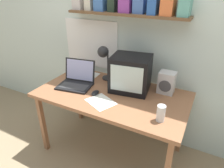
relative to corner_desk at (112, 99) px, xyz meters
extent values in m
plane|color=#9A8364|center=(0.00, 0.00, -0.68)|extent=(12.00, 12.00, 0.00)
cube|color=silver|center=(0.00, 0.47, 0.62)|extent=(5.60, 0.06, 2.60)
cube|color=white|center=(-0.51, 0.43, 0.39)|extent=(0.70, 0.01, 0.55)
cube|color=brown|center=(-0.04, 0.35, 0.76)|extent=(1.24, 0.18, 0.02)
cube|color=beige|center=(-0.45, 0.38, 0.88)|extent=(0.08, 0.13, 0.21)
cube|color=#3D6AB4|center=(-0.32, 0.37, 0.88)|extent=(0.11, 0.14, 0.21)
cube|color=#212F24|center=(-0.18, 0.38, 0.85)|extent=(0.08, 0.12, 0.16)
cube|color=#893A94|center=(-0.04, 0.37, 0.87)|extent=(0.11, 0.14, 0.19)
cube|color=#4264AC|center=(0.10, 0.38, 0.89)|extent=(0.10, 0.13, 0.24)
cube|color=#2C59A8|center=(0.24, 0.36, 0.87)|extent=(0.08, 0.16, 0.20)
cube|color=orange|center=(0.37, 0.36, 0.87)|extent=(0.11, 0.16, 0.19)
cube|color=#5EA69B|center=(0.51, 0.36, 0.86)|extent=(0.09, 0.15, 0.17)
cube|color=#945F3F|center=(0.00, 0.00, 0.05)|extent=(1.47, 0.79, 0.03)
cube|color=#945F3F|center=(-0.67, -0.33, -0.32)|extent=(0.04, 0.05, 0.71)
cube|color=#945F3F|center=(-0.67, 0.33, -0.32)|extent=(0.04, 0.05, 0.71)
cube|color=#945F3F|center=(0.67, 0.33, -0.32)|extent=(0.04, 0.05, 0.71)
cube|color=black|center=(0.12, 0.16, 0.24)|extent=(0.41, 0.37, 0.35)
cube|color=silver|center=(0.15, 0.00, 0.25)|extent=(0.30, 0.05, 0.25)
cube|color=black|center=(-0.40, -0.07, 0.07)|extent=(0.38, 0.29, 0.02)
cube|color=#38383A|center=(-0.40, -0.08, 0.08)|extent=(0.31, 0.18, 0.00)
cube|color=black|center=(-0.43, 0.07, 0.20)|extent=(0.34, 0.11, 0.23)
cube|color=#B6BAF0|center=(-0.43, 0.07, 0.20)|extent=(0.31, 0.10, 0.21)
cylinder|color=#232326|center=(-0.20, 0.28, 0.07)|extent=(0.13, 0.13, 0.01)
cylinder|color=#232326|center=(-0.20, 0.28, 0.24)|extent=(0.02, 0.02, 0.32)
sphere|color=#232326|center=(-0.21, 0.21, 0.39)|extent=(0.12, 0.12, 0.12)
cylinder|color=white|center=(0.54, -0.21, 0.13)|extent=(0.07, 0.07, 0.14)
cylinder|color=#4CC656|center=(0.54, -0.21, 0.11)|extent=(0.06, 0.06, 0.10)
cube|color=silver|center=(0.46, 0.26, 0.17)|extent=(0.15, 0.13, 0.22)
cylinder|color=#4C4C51|center=(0.46, 0.20, 0.16)|extent=(0.12, 0.01, 0.12)
ellipsoid|color=black|center=(-0.13, -0.10, 0.08)|extent=(0.07, 0.11, 0.03)
cube|color=silver|center=(-0.45, 0.27, 0.07)|extent=(0.24, 0.15, 0.00)
cube|color=white|center=(-0.01, -0.19, 0.07)|extent=(0.31, 0.28, 0.00)
camera|label=1|loc=(0.79, -1.51, 1.03)|focal=32.00mm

